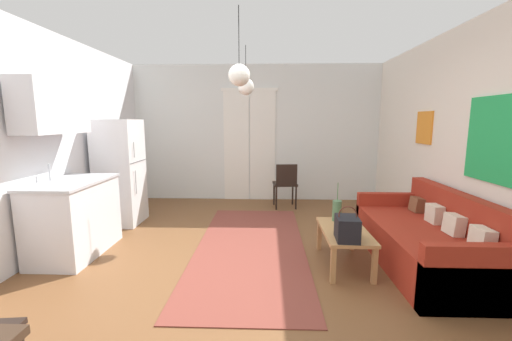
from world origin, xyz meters
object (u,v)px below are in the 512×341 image
at_px(bamboo_vase, 337,211).
at_px(pendant_lamp_far, 246,87).
at_px(handbag, 347,228).
at_px(couch, 428,242).
at_px(accent_chair, 285,182).
at_px(coffee_table, 344,234).
at_px(pendant_lamp_near, 239,75).
at_px(refrigerator, 120,172).

xyz_separation_m(bamboo_vase, pendant_lamp_far, (-1.16, 1.11, 1.56)).
bearing_deg(pendant_lamp_far, handbag, -57.00).
distance_m(couch, accent_chair, 2.74).
height_order(coffee_table, accent_chair, accent_chair).
bearing_deg(accent_chair, pendant_lamp_near, 70.35).
bearing_deg(pendant_lamp_near, pendant_lamp_far, 91.47).
bearing_deg(pendant_lamp_far, accent_chair, 53.80).
xyz_separation_m(couch, pendant_lamp_far, (-2.12, 1.41, 1.82)).
distance_m(bamboo_vase, pendant_lamp_near, 1.95).
bearing_deg(bamboo_vase, couch, -17.51).
distance_m(couch, coffee_table, 0.94).
height_order(handbag, pendant_lamp_near, pendant_lamp_near).
height_order(bamboo_vase, pendant_lamp_far, pendant_lamp_far).
height_order(coffee_table, pendant_lamp_far, pendant_lamp_far).
relative_size(accent_chair, pendant_lamp_near, 1.10).
distance_m(coffee_table, pendant_lamp_near, 2.05).
xyz_separation_m(coffee_table, handbag, (-0.05, -0.31, 0.18)).
xyz_separation_m(handbag, pendant_lamp_near, (-1.09, 0.12, 1.51)).
height_order(pendant_lamp_near, pendant_lamp_far, same).
bearing_deg(handbag, bamboo_vase, 86.96).
relative_size(coffee_table, refrigerator, 0.57).
bearing_deg(coffee_table, accent_chair, 102.59).
bearing_deg(bamboo_vase, refrigerator, 161.13).
bearing_deg(pendant_lamp_near, handbag, -6.32).
relative_size(coffee_table, bamboo_vase, 1.98).
xyz_separation_m(refrigerator, pendant_lamp_near, (2.00, -1.57, 1.23)).
xyz_separation_m(couch, coffee_table, (-0.93, -0.02, 0.08)).
bearing_deg(accent_chair, coffee_table, 96.73).
bearing_deg(accent_chair, couch, 116.31).
height_order(handbag, refrigerator, refrigerator).
distance_m(handbag, refrigerator, 3.53).
bearing_deg(bamboo_vase, pendant_lamp_near, -155.67).
xyz_separation_m(couch, handbag, (-0.99, -0.33, 0.26)).
xyz_separation_m(handbag, accent_chair, (-0.47, 2.64, -0.05)).
height_order(couch, handbag, couch).
bearing_deg(refrigerator, pendant_lamp_near, -38.19).
distance_m(bamboo_vase, refrigerator, 3.31).
relative_size(couch, bamboo_vase, 4.20).
height_order(coffee_table, handbag, handbag).
relative_size(coffee_table, accent_chair, 1.11).
distance_m(bamboo_vase, handbag, 0.63).
height_order(bamboo_vase, accent_chair, bamboo_vase).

